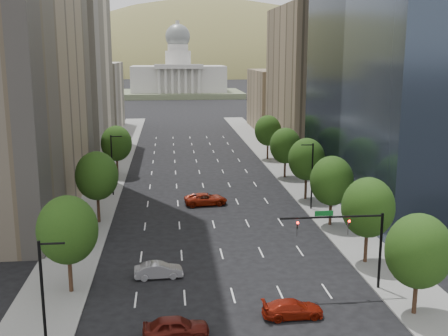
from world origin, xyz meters
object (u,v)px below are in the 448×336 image
object	(u,v)px
traffic_signal	(354,234)
car_maroon	(176,327)
car_red_far	(206,199)
capitol	(178,78)
car_silver	(159,270)
car_red_near	(293,309)

from	to	relation	value
traffic_signal	car_maroon	world-z (taller)	traffic_signal
traffic_signal	car_red_far	world-z (taller)	traffic_signal
capitol	car_red_far	xyz separation A→B (m)	(-0.33, -190.88, -7.76)
car_maroon	car_red_far	world-z (taller)	car_maroon
car_red_far	car_maroon	bearing A→B (deg)	166.05
car_maroon	car_silver	world-z (taller)	car_maroon
capitol	car_red_near	xyz separation A→B (m)	(4.24, -224.10, -7.87)
car_red_near	car_red_far	distance (m)	33.53
capitol	car_red_near	distance (m)	224.27
car_silver	car_red_near	bearing A→B (deg)	-134.14
traffic_signal	car_red_near	bearing A→B (deg)	-145.09
capitol	car_silver	xyz separation A→B (m)	(-6.44, -215.24, -7.84)
car_red_far	car_silver	bearing A→B (deg)	159.46
car_maroon	car_silver	bearing A→B (deg)	4.16
car_maroon	capitol	bearing A→B (deg)	-4.49
traffic_signal	capitol	world-z (taller)	capitol
traffic_signal	car_red_far	distance (m)	31.11
capitol	car_maroon	distance (m)	226.56
capitol	car_silver	world-z (taller)	capitol
car_red_near	traffic_signal	bearing A→B (deg)	-57.18
capitol	traffic_signal	bearing A→B (deg)	-87.26
car_silver	capitol	bearing A→B (deg)	-6.20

